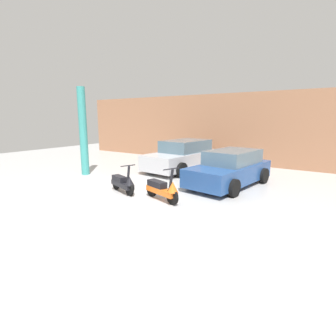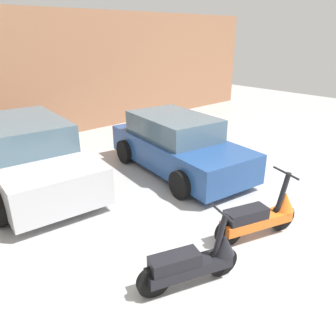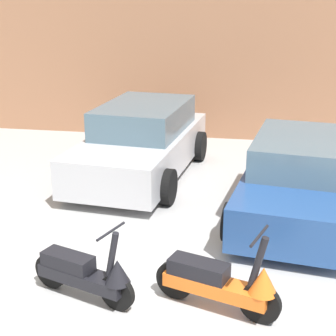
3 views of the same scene
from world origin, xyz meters
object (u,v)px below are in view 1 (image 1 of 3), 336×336
scooter_front_right (163,189)px  support_column_side (83,132)px  scooter_front_left (123,182)px  car_rear_left (183,156)px  car_rear_center (230,169)px

scooter_front_right → support_column_side: 5.20m
scooter_front_left → car_rear_left: 4.39m
scooter_front_right → car_rear_center: bearing=89.3°
car_rear_left → scooter_front_left: bearing=10.0°
scooter_front_right → car_rear_left: bearing=131.3°
car_rear_left → car_rear_center: size_ratio=1.08×
scooter_front_right → car_rear_left: size_ratio=0.34×
scooter_front_right → car_rear_center: (0.96, 2.85, 0.24)m
scooter_front_right → support_column_side: bearing=-175.2°
car_rear_center → scooter_front_left: bearing=-33.1°
car_rear_left → car_rear_center: 3.20m
scooter_front_left → car_rear_center: car_rear_center is taller
support_column_side → scooter_front_right: bearing=-13.1°
scooter_front_left → support_column_side: 3.82m
scooter_front_left → scooter_front_right: (1.54, 0.03, 0.02)m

